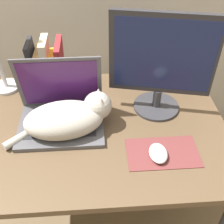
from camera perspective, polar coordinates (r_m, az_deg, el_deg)
The scene contains 7 objects.
desk at distance 1.24m, azimuth -3.78°, elevation -5.41°, with size 1.12×0.78×0.75m.
laptop at distance 1.18m, azimuth -10.36°, elevation -0.03°, with size 0.35×0.27×0.28m.
cat at distance 1.12m, azimuth -8.71°, elevation -1.13°, with size 0.43×0.22×0.16m.
external_monitor at distance 1.15m, azimuth 10.07°, elevation 9.70°, with size 0.42×0.20×0.44m.
mousepad at distance 1.09m, azimuth 10.23°, elevation -8.12°, with size 0.27×0.16×0.00m.
computer_mouse at distance 1.06m, azimuth 9.37°, elevation -8.25°, with size 0.07×0.10×0.03m.
book_row at distance 1.35m, azimuth -12.75°, elevation 8.62°, with size 0.15×0.17×0.26m.
Camera 1 is at (0.02, -0.47, 1.56)m, focal length 45.00 mm.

